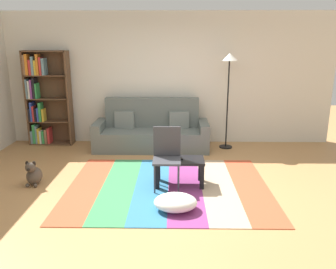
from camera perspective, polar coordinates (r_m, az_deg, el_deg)
name	(u,v)px	position (r m, az deg, el deg)	size (l,w,h in m)	color
ground_plane	(167,189)	(5.13, -0.20, -8.98)	(14.00, 14.00, 0.00)	#B27F4C
back_wall	(169,79)	(7.27, 0.20, 9.23)	(6.80, 0.10, 2.70)	silver
rug	(168,187)	(5.18, 0.06, -8.64)	(2.96, 2.38, 0.01)	#C64C2D
couch	(152,132)	(6.94, -2.73, 0.42)	(2.26, 0.80, 1.00)	#59605B
bookshelf	(43,100)	(7.57, -19.97, 5.45)	(0.90, 0.28, 1.93)	brown
coffee_table	(180,164)	(5.15, 1.92, -4.99)	(0.73, 0.40, 0.40)	black
pouf	(176,202)	(4.46, 1.25, -11.18)	(0.55, 0.43, 0.21)	white
dog	(34,174)	(5.59, -21.39, -6.19)	(0.22, 0.35, 0.40)	#473D33
standing_lamp	(229,70)	(6.87, 10.09, 10.55)	(0.32, 0.32, 1.89)	black
tv_remote	(180,158)	(5.15, 2.01, -3.89)	(0.04, 0.15, 0.02)	black
folding_chair	(167,152)	(5.02, -0.19, -2.99)	(0.40, 0.40, 0.90)	#38383D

